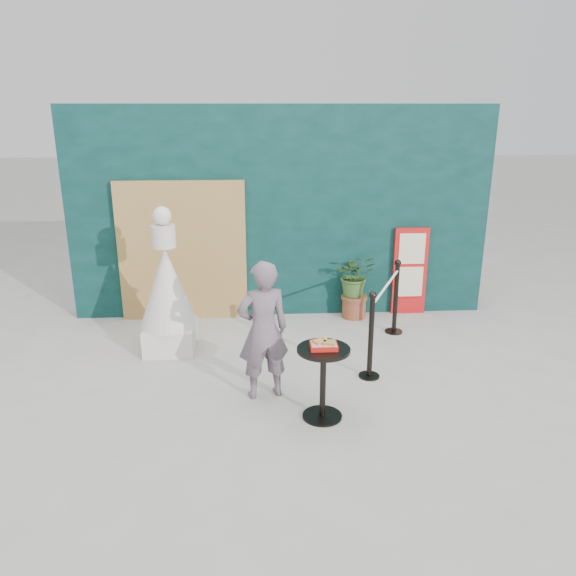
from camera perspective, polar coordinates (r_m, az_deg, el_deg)
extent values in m
plane|color=#ADAAA5|center=(5.70, 0.72, -13.41)|extent=(60.00, 60.00, 0.00)
cube|color=black|center=(8.14, -0.80, 7.62)|extent=(6.00, 0.30, 3.00)
cube|color=tan|center=(8.11, -10.67, 3.64)|extent=(1.80, 0.08, 2.00)
imported|color=slate|center=(5.85, -2.55, -4.33)|extent=(0.62, 0.48, 1.50)
cube|color=red|center=(8.46, 12.26, 1.68)|extent=(0.50, 0.06, 1.30)
cube|color=beige|center=(8.33, 12.48, 3.92)|extent=(0.38, 0.02, 0.45)
cube|color=beige|center=(8.47, 12.26, 0.64)|extent=(0.38, 0.02, 0.45)
cube|color=red|center=(8.58, 12.10, -1.59)|extent=(0.38, 0.02, 0.18)
cube|color=silver|center=(7.31, -11.85, -4.93)|extent=(0.62, 0.62, 0.34)
cone|color=silver|center=(7.08, -12.20, 0.10)|extent=(0.72, 0.72, 1.01)
cylinder|color=silver|center=(6.91, -12.55, 5.16)|extent=(0.29, 0.29, 0.27)
sphere|color=white|center=(6.86, -12.69, 7.17)|extent=(0.22, 0.22, 0.22)
cylinder|color=black|center=(5.79, 3.49, -12.83)|extent=(0.40, 0.40, 0.02)
cylinder|color=black|center=(5.61, 3.56, -9.77)|extent=(0.06, 0.06, 0.72)
cylinder|color=black|center=(5.45, 3.64, -6.28)|extent=(0.52, 0.52, 0.03)
cube|color=red|center=(5.43, 3.64, -5.90)|extent=(0.26, 0.19, 0.05)
cube|color=red|center=(5.42, 3.65, -5.63)|extent=(0.24, 0.17, 0.00)
cube|color=#D48C4D|center=(5.42, 3.22, -5.46)|extent=(0.15, 0.14, 0.02)
cube|color=gold|center=(5.40, 4.21, -5.55)|extent=(0.13, 0.13, 0.02)
cone|color=gold|center=(5.46, 3.80, -5.10)|extent=(0.06, 0.06, 0.06)
cylinder|color=brown|center=(8.30, 6.70, -2.02)|extent=(0.34, 0.34, 0.29)
cylinder|color=brown|center=(8.25, 6.74, -0.93)|extent=(0.38, 0.38, 0.05)
imported|color=#375C27|center=(8.14, 6.83, 1.32)|extent=(0.57, 0.49, 0.63)
cylinder|color=black|center=(6.61, 8.22, -8.82)|extent=(0.24, 0.24, 0.02)
cylinder|color=black|center=(6.41, 8.41, -5.07)|extent=(0.06, 0.06, 0.96)
sphere|color=black|center=(6.23, 8.62, -0.75)|extent=(0.09, 0.09, 0.09)
cylinder|color=black|center=(7.89, 10.68, -4.35)|extent=(0.24, 0.24, 0.02)
cylinder|color=black|center=(7.72, 10.88, -1.13)|extent=(0.06, 0.06, 0.96)
sphere|color=black|center=(7.57, 11.11, 2.52)|extent=(0.09, 0.09, 0.09)
cylinder|color=white|center=(6.93, 9.94, 0.17)|extent=(0.63, 1.31, 0.03)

